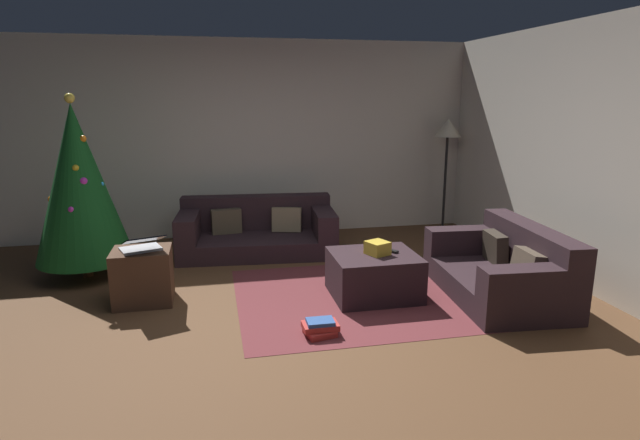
{
  "coord_description": "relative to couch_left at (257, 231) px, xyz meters",
  "views": [
    {
      "loc": [
        -0.47,
        -4.02,
        1.88
      ],
      "look_at": [
        0.5,
        0.61,
        0.75
      ],
      "focal_mm": 29.44,
      "sensor_mm": 36.0,
      "label": 1
    }
  ],
  "objects": [
    {
      "name": "couch_left",
      "position": [
        0.0,
        0.0,
        0.0
      ],
      "size": [
        1.92,
        1.08,
        0.65
      ],
      "rotation": [
        0.0,
        0.0,
        3.06
      ],
      "color": "#2D1E23",
      "rests_on": "ground_plane"
    },
    {
      "name": "ottoman",
      "position": [
        0.95,
        -1.74,
        -0.04
      ],
      "size": [
        0.8,
        0.7,
        0.42
      ],
      "primitive_type": "cube",
      "color": "#2D1E23",
      "rests_on": "ground_plane"
    },
    {
      "name": "corner_lamp",
      "position": [
        2.69,
        0.49,
        1.08
      ],
      "size": [
        0.36,
        0.36,
        1.57
      ],
      "color": "black",
      "rests_on": "ground_plane"
    },
    {
      "name": "tv_remote",
      "position": [
        1.13,
        -1.7,
        0.18
      ],
      "size": [
        0.13,
        0.16,
        0.02
      ],
      "primitive_type": "cube",
      "rotation": [
        0.0,
        0.0,
        0.56
      ],
      "color": "black",
      "rests_on": "ottoman"
    },
    {
      "name": "ground_plane",
      "position": [
        -0.06,
        -2.25,
        -0.25
      ],
      "size": [
        6.4,
        6.4,
        0.0
      ],
      "primitive_type": "plane",
      "color": "brown"
    },
    {
      "name": "laptop",
      "position": [
        -1.16,
        -1.51,
        0.31
      ],
      "size": [
        0.46,
        0.5,
        0.18
      ],
      "color": "silver",
      "rests_on": "side_table"
    },
    {
      "name": "area_rug",
      "position": [
        0.95,
        -1.74,
        -0.25
      ],
      "size": [
        2.6,
        2.0,
        0.01
      ],
      "primitive_type": "cube",
      "color": "maroon",
      "rests_on": "ground_plane"
    },
    {
      "name": "christmas_tree",
      "position": [
        -1.86,
        -0.57,
        0.75
      ],
      "size": [
        0.97,
        0.97,
        1.9
      ],
      "color": "brown",
      "rests_on": "ground_plane"
    },
    {
      "name": "gift_box",
      "position": [
        0.98,
        -1.75,
        0.23
      ],
      "size": [
        0.24,
        0.25,
        0.12
      ],
      "primitive_type": "cube",
      "rotation": [
        0.0,
        0.0,
        0.4
      ],
      "color": "gold",
      "rests_on": "ottoman"
    },
    {
      "name": "side_table",
      "position": [
        -1.18,
        -1.45,
        0.0
      ],
      "size": [
        0.52,
        0.44,
        0.51
      ],
      "primitive_type": "cube",
      "color": "#4C3323",
      "rests_on": "ground_plane"
    },
    {
      "name": "corner_partition",
      "position": [
        3.08,
        -2.25,
        1.05
      ],
      "size": [
        0.12,
        6.4,
        2.6
      ],
      "primitive_type": "cube",
      "color": "silver",
      "rests_on": "ground_plane"
    },
    {
      "name": "book_stack",
      "position": [
        0.27,
        -2.47,
        -0.19
      ],
      "size": [
        0.29,
        0.25,
        0.13
      ],
      "color": "#B7332D",
      "rests_on": "ground_plane"
    },
    {
      "name": "rear_partition",
      "position": [
        -0.06,
        0.89,
        1.05
      ],
      "size": [
        6.4,
        0.12,
        2.6
      ],
      "primitive_type": "cube",
      "color": "silver",
      "rests_on": "ground_plane"
    },
    {
      "name": "couch_right",
      "position": [
        2.18,
        -1.98,
        0.01
      ],
      "size": [
        1.02,
        1.63,
        0.68
      ],
      "rotation": [
        0.0,
        0.0,
        1.5
      ],
      "color": "#2D1E23",
      "rests_on": "ground_plane"
    }
  ]
}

